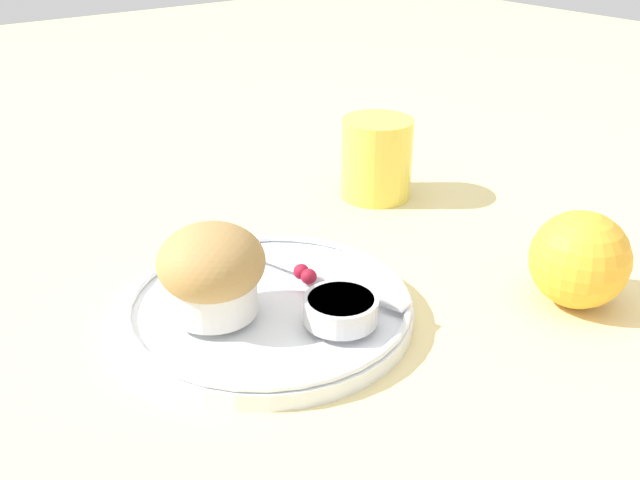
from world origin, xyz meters
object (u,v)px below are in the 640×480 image
object	(u,v)px
butter_knife	(322,276)
muffin	(211,270)
orange_fruit	(579,259)
juice_glass	(377,158)

from	to	relation	value
butter_knife	muffin	bearing A→B (deg)	-111.63
butter_knife	orange_fruit	bearing A→B (deg)	35.08
muffin	butter_knife	xyz separation A→B (m)	(0.01, 0.10, -0.03)
muffin	orange_fruit	xyz separation A→B (m)	(0.14, 0.26, -0.01)
butter_knife	orange_fruit	size ratio (longest dim) A/B	1.99
muffin	butter_knife	size ratio (longest dim) A/B	0.50
orange_fruit	butter_knife	bearing A→B (deg)	-129.10
orange_fruit	juice_glass	distance (m)	0.27
muffin	orange_fruit	bearing A→B (deg)	61.30
muffin	juice_glass	xyz separation A→B (m)	(-0.13, 0.28, -0.01)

